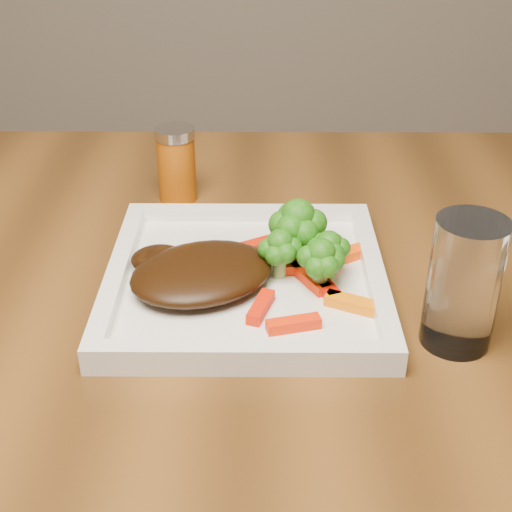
{
  "coord_description": "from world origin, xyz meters",
  "views": [
    {
      "loc": [
        0.14,
        -0.59,
        1.14
      ],
      "look_at": [
        0.13,
        0.01,
        0.79
      ],
      "focal_mm": 50.0,
      "sensor_mm": 36.0,
      "label": 1
    }
  ],
  "objects_px": {
    "plate": "(246,283)",
    "spice_shaker": "(177,164)",
    "steak": "(202,273)",
    "drinking_glass": "(464,284)"
  },
  "relations": [
    {
      "from": "drinking_glass",
      "to": "plate",
      "type": "bearing_deg",
      "value": 155.85
    },
    {
      "from": "steak",
      "to": "drinking_glass",
      "type": "xyz_separation_m",
      "value": [
        0.23,
        -0.07,
        0.03
      ]
    },
    {
      "from": "steak",
      "to": "spice_shaker",
      "type": "xyz_separation_m",
      "value": [
        -0.05,
        0.21,
        0.02
      ]
    },
    {
      "from": "drinking_glass",
      "to": "spice_shaker",
      "type": "bearing_deg",
      "value": 133.97
    },
    {
      "from": "steak",
      "to": "drinking_glass",
      "type": "bearing_deg",
      "value": -16.8
    },
    {
      "from": "spice_shaker",
      "to": "steak",
      "type": "bearing_deg",
      "value": -78.13
    },
    {
      "from": "plate",
      "to": "spice_shaker",
      "type": "height_order",
      "value": "spice_shaker"
    },
    {
      "from": "plate",
      "to": "spice_shaker",
      "type": "xyz_separation_m",
      "value": [
        -0.09,
        0.2,
        0.04
      ]
    },
    {
      "from": "plate",
      "to": "drinking_glass",
      "type": "distance_m",
      "value": 0.21
    },
    {
      "from": "plate",
      "to": "steak",
      "type": "distance_m",
      "value": 0.05
    }
  ]
}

